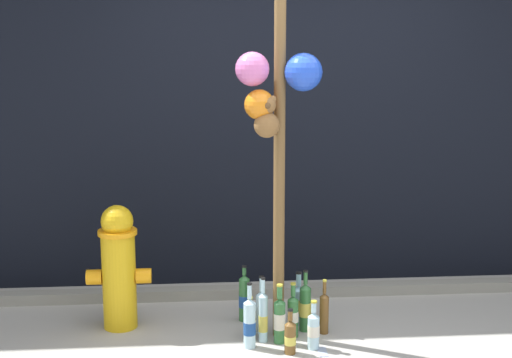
% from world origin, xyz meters
% --- Properties ---
extents(building_wall, '(10.00, 0.20, 3.54)m').
position_xyz_m(building_wall, '(0.00, 1.71, 1.77)').
color(building_wall, black).
rests_on(building_wall, ground_plane).
extents(curb_strip, '(8.00, 0.12, 0.08)m').
position_xyz_m(curb_strip, '(0.00, 1.26, 0.04)').
color(curb_strip, gray).
rests_on(curb_strip, ground_plane).
extents(memorial_post, '(0.53, 0.24, 2.78)m').
position_xyz_m(memorial_post, '(-0.22, 0.51, 1.76)').
color(memorial_post, brown).
rests_on(memorial_post, ground_plane).
extents(fire_hydrant, '(0.42, 0.26, 0.83)m').
position_xyz_m(fire_hydrant, '(-1.24, 0.77, 0.42)').
color(fire_hydrant, gold).
rests_on(fire_hydrant, ground_plane).
extents(bottle_0, '(0.08, 0.08, 0.37)m').
position_xyz_m(bottle_0, '(-0.05, 0.71, 0.15)').
color(bottle_0, '#93CCE0').
rests_on(bottle_0, ground_plane).
extents(bottle_1, '(0.08, 0.08, 0.42)m').
position_xyz_m(bottle_1, '(-0.40, 0.37, 0.16)').
color(bottle_1, '#B2DBEA').
rests_on(bottle_1, ground_plane).
extents(bottle_2, '(0.07, 0.07, 0.36)m').
position_xyz_m(bottle_2, '(-0.12, 0.51, 0.14)').
color(bottle_2, '#337038').
rests_on(bottle_2, ground_plane).
extents(bottle_3, '(0.07, 0.07, 0.28)m').
position_xyz_m(bottle_3, '(-0.17, 0.26, 0.11)').
color(bottle_3, brown).
rests_on(bottle_3, ground_plane).
extents(bottle_4, '(0.07, 0.07, 0.38)m').
position_xyz_m(bottle_4, '(-0.21, 0.42, 0.15)').
color(bottle_4, '#337038').
rests_on(bottle_4, ground_plane).
extents(bottle_5, '(0.08, 0.08, 0.31)m').
position_xyz_m(bottle_5, '(-0.01, 0.32, 0.12)').
color(bottle_5, '#B2DBEA').
rests_on(bottle_5, ground_plane).
extents(bottle_6, '(0.06, 0.06, 0.42)m').
position_xyz_m(bottle_6, '(-0.31, 0.45, 0.16)').
color(bottle_6, '#B2DBEA').
rests_on(bottle_6, ground_plane).
extents(bottle_7, '(0.08, 0.08, 0.28)m').
position_xyz_m(bottle_7, '(-0.39, 0.50, 0.11)').
color(bottle_7, brown).
rests_on(bottle_7, ground_plane).
extents(bottle_8, '(0.08, 0.08, 0.39)m').
position_xyz_m(bottle_8, '(-0.41, 0.81, 0.16)').
color(bottle_8, '#337038').
rests_on(bottle_8, ground_plane).
extents(bottle_9, '(0.08, 0.08, 0.38)m').
position_xyz_m(bottle_9, '(-0.31, 0.60, 0.15)').
color(bottle_9, '#B2DBEA').
rests_on(bottle_9, ground_plane).
extents(bottle_10, '(0.06, 0.06, 0.36)m').
position_xyz_m(bottle_10, '(0.09, 0.55, 0.14)').
color(bottle_10, brown).
rests_on(bottle_10, ground_plane).
extents(bottle_11, '(0.08, 0.08, 0.41)m').
position_xyz_m(bottle_11, '(-0.02, 0.60, 0.16)').
color(bottle_11, '#337038').
rests_on(bottle_11, ground_plane).
extents(litter_1, '(0.06, 0.14, 0.01)m').
position_xyz_m(litter_1, '(0.04, 0.26, 0.00)').
color(litter_1, '#8C99B2').
rests_on(litter_1, ground_plane).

